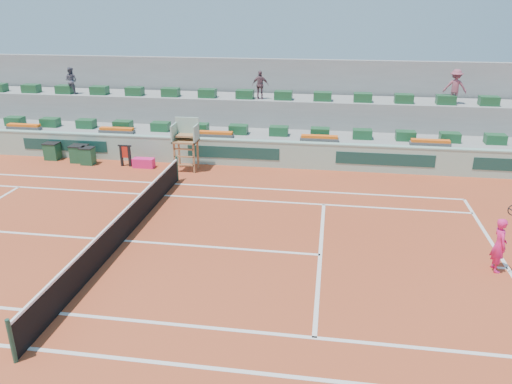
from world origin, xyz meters
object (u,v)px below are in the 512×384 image
Objects in this scene: player_bag at (144,163)px; drink_cooler_a at (88,156)px; umpire_chair at (186,137)px; tennis_player at (499,245)px.

drink_cooler_a reaches higher than player_bag.
drink_cooler_a is (-2.81, 0.05, 0.20)m from player_bag.
umpire_chair reaches higher than player_bag.
tennis_player is (13.59, -7.62, 0.61)m from player_bag.
tennis_player is at bearing -29.29° from player_bag.
player_bag is 15.59m from tennis_player.
player_bag is 2.50m from umpire_chair.
player_bag is 0.41× the size of umpire_chair.
tennis_player is (16.40, -7.67, 0.41)m from drink_cooler_a.
umpire_chair is 1.05× the size of tennis_player.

